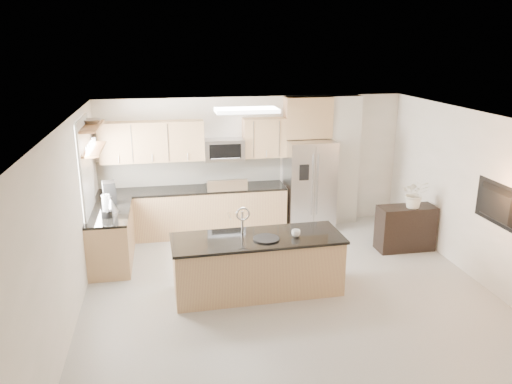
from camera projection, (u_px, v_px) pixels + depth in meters
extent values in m
plane|color=#ADACA5|center=(293.00, 301.00, 7.24)|extent=(6.50, 6.50, 0.00)
cube|color=white|center=(297.00, 122.00, 6.49)|extent=(6.00, 6.50, 0.02)
cube|color=white|center=(253.00, 163.00, 9.92)|extent=(6.00, 0.02, 2.60)
cube|color=white|center=(404.00, 357.00, 3.80)|extent=(6.00, 0.02, 2.60)
cube|color=white|center=(67.00, 231.00, 6.34)|extent=(0.02, 6.50, 2.60)
cube|color=white|center=(491.00, 204.00, 7.39)|extent=(0.02, 6.50, 2.60)
cube|color=tan|center=(194.00, 212.00, 9.65)|extent=(3.55, 0.65, 0.88)
cube|color=black|center=(193.00, 190.00, 9.52)|extent=(3.55, 0.66, 0.04)
cube|color=white|center=(191.00, 171.00, 9.73)|extent=(3.55, 0.02, 0.52)
cube|color=tan|center=(112.00, 238.00, 8.38)|extent=(0.65, 1.50, 0.88)
cube|color=black|center=(109.00, 212.00, 8.25)|extent=(0.66, 1.50, 0.04)
cube|color=black|center=(226.00, 210.00, 9.76)|extent=(0.76, 0.64, 0.90)
cube|color=black|center=(226.00, 187.00, 9.62)|extent=(0.76, 0.62, 0.03)
cube|color=#B0B0B3|center=(227.00, 186.00, 9.31)|extent=(0.76, 0.04, 0.22)
cube|color=tan|center=(152.00, 142.00, 9.27)|extent=(1.92, 0.33, 0.75)
cube|color=tan|center=(264.00, 138.00, 9.65)|extent=(0.82, 0.33, 0.75)
cube|color=#B0B0B3|center=(224.00, 149.00, 9.53)|extent=(0.76, 0.40, 0.40)
cube|color=black|center=(225.00, 152.00, 9.35)|extent=(0.60, 0.02, 0.28)
cube|color=#B0B0B3|center=(309.00, 185.00, 9.87)|extent=(0.92, 0.75, 1.78)
cube|color=gray|center=(315.00, 190.00, 9.52)|extent=(0.02, 0.01, 1.69)
cube|color=black|center=(304.00, 173.00, 9.36)|extent=(0.18, 0.03, 0.30)
cube|color=beige|center=(343.00, 160.00, 10.10)|extent=(0.60, 0.30, 2.60)
cube|color=white|center=(85.00, 169.00, 7.98)|extent=(0.03, 1.05, 1.55)
cube|color=white|center=(86.00, 169.00, 7.98)|extent=(0.03, 1.15, 1.65)
cube|color=olive|center=(93.00, 149.00, 8.01)|extent=(0.30, 1.20, 0.04)
cube|color=olive|center=(91.00, 126.00, 7.90)|extent=(0.30, 1.20, 0.04)
cube|color=white|center=(247.00, 110.00, 7.93)|extent=(1.00, 0.50, 0.06)
cube|color=tan|center=(257.00, 266.00, 7.41)|extent=(2.47, 0.91, 0.83)
cube|color=black|center=(257.00, 238.00, 7.28)|extent=(2.53, 0.97, 0.04)
cube|color=black|center=(245.00, 240.00, 7.26)|extent=(0.52, 0.38, 0.01)
cylinder|color=#B0B0B3|center=(242.00, 222.00, 7.39)|extent=(0.03, 0.03, 0.34)
torus|color=#B0B0B3|center=(243.00, 214.00, 7.29)|extent=(0.21, 0.03, 0.21)
cube|color=black|center=(405.00, 228.00, 8.93)|extent=(1.01, 0.43, 0.81)
imported|color=white|center=(296.00, 233.00, 7.29)|extent=(0.17, 0.17, 0.11)
cylinder|color=black|center=(266.00, 239.00, 7.20)|extent=(0.48, 0.48, 0.02)
cylinder|color=black|center=(107.00, 214.00, 7.93)|extent=(0.16, 0.16, 0.11)
cylinder|color=silver|center=(106.00, 203.00, 7.88)|extent=(0.12, 0.12, 0.27)
cone|color=#B0B0B3|center=(111.00, 205.00, 8.17)|extent=(0.21, 0.21, 0.23)
cylinder|color=black|center=(111.00, 198.00, 8.13)|extent=(0.04, 0.04, 0.04)
cube|color=black|center=(109.00, 193.00, 8.58)|extent=(0.25, 0.28, 0.39)
cylinder|color=#B0B0B3|center=(109.00, 199.00, 8.54)|extent=(0.13, 0.13, 0.14)
imported|color=#B0B0B3|center=(92.00, 121.00, 8.04)|extent=(0.48, 0.48, 0.09)
imported|color=silver|center=(416.00, 187.00, 8.66)|extent=(0.85, 0.79, 0.77)
imported|color=black|center=(494.00, 205.00, 7.17)|extent=(0.14, 1.08, 0.62)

